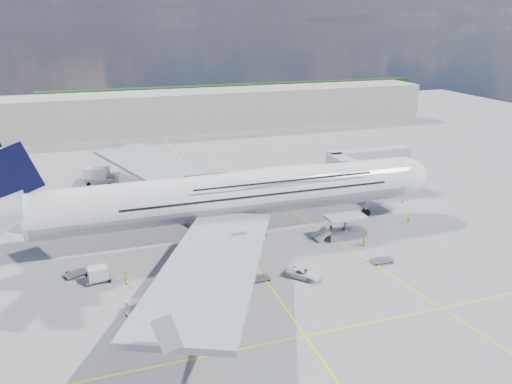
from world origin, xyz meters
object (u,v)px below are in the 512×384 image
object	(u,v)px
cone_wing_right_outer	(156,308)
jet_bridge	(361,161)
catering_truck_outer	(101,177)
crew_nose	(409,219)
cargo_loader	(344,230)
cone_wing_right_inner	(211,271)
service_van	(303,273)
dolly_row_c	(221,275)
airliner	(234,194)
cone_nose	(402,202)
dolly_back	(77,273)
catering_truck_inner	(173,200)
dolly_nose_far	(382,260)
dolly_row_a	(98,274)
crew_tug	(254,271)
crew_wing	(125,278)
baggage_tug	(188,312)
cone_wing_left_outer	(156,191)
dolly_nose_near	(259,278)
crew_loader	(331,230)
crew_van	(364,241)
cone_wing_left_inner	(195,211)
dolly_row_b	(135,306)

from	to	relation	value
cone_wing_right_outer	jet_bridge	bearing A→B (deg)	34.07
catering_truck_outer	crew_nose	distance (m)	63.07
cargo_loader	cone_wing_right_inner	distance (m)	23.90
service_van	dolly_row_c	bearing A→B (deg)	116.59
airliner	cone_nose	world-z (taller)	airliner
crew_nose	dolly_back	bearing A→B (deg)	173.63
jet_bridge	cone_wing_right_inner	bearing A→B (deg)	-147.57
cargo_loader	dolly_back	distance (m)	41.24
catering_truck_inner	catering_truck_outer	distance (m)	22.90
dolly_back	dolly_nose_far	xyz separation A→B (m)	(42.26, -9.76, -0.02)
airliner	dolly_row_a	world-z (taller)	airliner
crew_tug	cone_wing_right_inner	distance (m)	6.08
airliner	crew_wing	size ratio (longest dim) A/B	42.12
cargo_loader	cone_wing_right_outer	distance (m)	34.32
cargo_loader	baggage_tug	xyz separation A→B (m)	(-28.68, -15.30, -0.42)
dolly_row_a	cone_wing_right_inner	bearing A→B (deg)	-15.86
cone_wing_right_outer	cone_wing_left_outer	bearing A→B (deg)	82.45
dolly_nose_near	crew_loader	size ratio (longest dim) A/B	1.78
dolly_row_c	cone_wing_right_inner	distance (m)	1.95
service_van	cone_wing_right_inner	world-z (taller)	service_van
catering_truck_inner	crew_tug	distance (m)	29.42
dolly_row_a	crew_wing	size ratio (longest dim) A/B	1.95
cargo_loader	dolly_nose_far	xyz separation A→B (m)	(1.03, -9.88, -0.89)
crew_van	cone_wing_left_inner	distance (m)	31.45
dolly_row_c	crew_wing	size ratio (longest dim) A/B	1.50
dolly_row_c	baggage_tug	bearing A→B (deg)	-133.60
cargo_loader	catering_truck_outer	bearing A→B (deg)	132.47
dolly_nose_near	cone_wing_left_outer	world-z (taller)	cone_wing_left_outer
dolly_row_a	crew_wing	world-z (taller)	dolly_row_a
dolly_row_b	cone_nose	size ratio (longest dim) A/B	4.62
crew_nose	crew_loader	size ratio (longest dim) A/B	1.11
dolly_row_b	dolly_row_a	bearing A→B (deg)	92.06
dolly_row_a	cone_wing_right_outer	size ratio (longest dim) A/B	5.87
dolly_row_a	cone_nose	size ratio (longest dim) A/B	5.77
dolly_row_c	crew_nose	bearing A→B (deg)	5.34
dolly_back	catering_truck_outer	size ratio (longest dim) A/B	0.51
airliner	crew_van	xyz separation A→B (m)	(17.96, -11.18, -6.10)
cone_wing_left_inner	dolly_row_c	bearing A→B (deg)	-93.75
airliner	dolly_row_a	xyz separation A→B (m)	(-21.93, -9.97, -5.69)
dolly_row_c	baggage_tug	xyz separation A→B (m)	(-6.21, -8.52, 0.53)
dolly_row_c	cone_nose	world-z (taller)	cone_nose
cone_nose	crew_tug	bearing A→B (deg)	-152.69
airliner	dolly_row_c	distance (m)	16.46
crew_wing	crew_van	size ratio (longest dim) A/B	1.22
cargo_loader	crew_loader	distance (m)	2.20
crew_tug	cone_wing_left_inner	size ratio (longest dim) A/B	2.96
dolly_back	cone_wing_left_inner	xyz separation A→B (m)	(20.40, 18.28, -0.08)
crew_loader	cone_wing_right_outer	world-z (taller)	crew_loader
baggage_tug	cone_wing_left_outer	bearing A→B (deg)	100.79
airliner	cone_wing_right_outer	distance (m)	25.71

